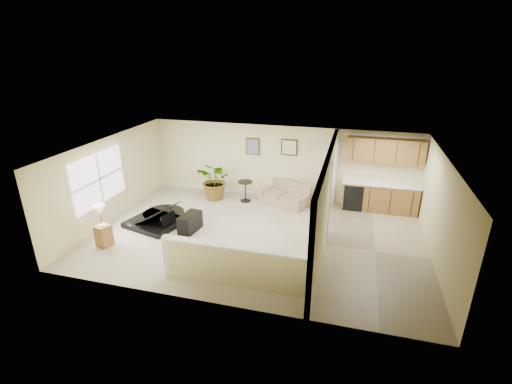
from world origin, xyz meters
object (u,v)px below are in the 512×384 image
(piano, at_px, (154,205))
(piano_bench, at_px, (190,222))
(accent_table, at_px, (245,189))
(lamp_stand, at_px, (103,229))
(palm_plant, at_px, (216,181))
(loveseat, at_px, (285,193))
(small_plant, at_px, (319,203))

(piano, distance_m, piano_bench, 1.27)
(accent_table, bearing_deg, lamp_stand, -125.48)
(accent_table, height_order, palm_plant, palm_plant)
(loveseat, xyz_separation_m, small_plant, (1.16, -0.33, -0.11))
(small_plant, relative_size, lamp_stand, 0.49)
(piano_bench, bearing_deg, small_plant, 35.28)
(piano_bench, distance_m, accent_table, 2.65)
(piano_bench, distance_m, loveseat, 3.51)
(loveseat, bearing_deg, palm_plant, -148.38)
(accent_table, relative_size, small_plant, 1.25)
(palm_plant, relative_size, lamp_stand, 1.24)
(piano_bench, xyz_separation_m, small_plant, (3.38, 2.39, -0.02))
(piano_bench, relative_size, palm_plant, 0.54)
(accent_table, distance_m, palm_plant, 1.05)
(palm_plant, bearing_deg, small_plant, -0.44)
(accent_table, xyz_separation_m, lamp_stand, (-2.74, -3.84, 0.04))
(accent_table, bearing_deg, piano, -132.74)
(loveseat, xyz_separation_m, lamp_stand, (-4.05, -4.08, 0.14))
(small_plant, distance_m, lamp_stand, 6.43)
(piano, relative_size, piano_bench, 2.55)
(accent_table, relative_size, lamp_stand, 0.61)
(lamp_stand, bearing_deg, piano, 68.02)
(piano_bench, height_order, small_plant, small_plant)
(piano_bench, bearing_deg, lamp_stand, -143.52)
(piano, xyz_separation_m, piano_bench, (1.21, -0.20, -0.32))
(lamp_stand, bearing_deg, piano_bench, 36.48)
(piano_bench, xyz_separation_m, lamp_stand, (-1.84, -1.36, 0.23))
(piano_bench, distance_m, palm_plant, 2.45)
(piano_bench, distance_m, small_plant, 4.14)
(loveseat, height_order, lamp_stand, lamp_stand)
(piano, xyz_separation_m, loveseat, (3.42, 2.52, -0.23))
(piano, xyz_separation_m, palm_plant, (1.08, 2.22, 0.07))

